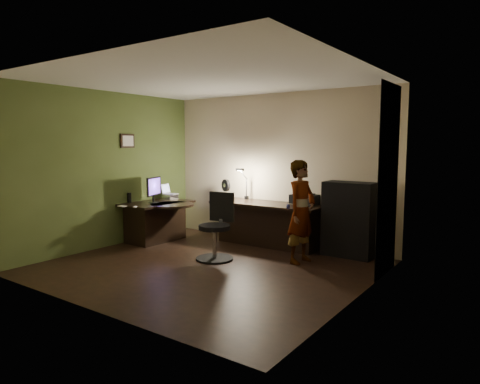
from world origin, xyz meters
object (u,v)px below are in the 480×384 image
Objects in this scene: desk_right at (266,224)px; monitor at (153,194)px; person at (301,212)px; cabinet at (349,219)px; desk_left at (157,222)px; office_chair at (214,227)px.

desk_right is 2.14m from monitor.
desk_right is 1.30× the size of person.
desk_left is at bearing -161.90° from cabinet.
office_chair is at bearing -98.25° from desk_right.
person is at bearing 6.19° from desk_left.
office_chair is at bearing -137.92° from cabinet.
cabinet is 0.91m from person.
person reaches higher than office_chair.
office_chair is (1.67, -0.40, 0.16)m from desk_left.
desk_right is 1.24m from person.
monitor is at bearing -160.61° from cabinet.
desk_right is 1.70× the size of cabinet.
desk_right reaches higher than desk_left.
office_chair is at bearing -12.14° from desk_left.
desk_right is at bearing 64.71° from person.
cabinet is (3.30, 1.01, 0.23)m from desk_left.
office_chair is (-0.17, -1.26, 0.14)m from desk_right.
desk_right is 3.84× the size of monitor.
cabinet is at bearing 18.34° from desk_left.
desk_right is at bearing 5.27° from monitor.
person is at bearing -119.75° from cabinet.
desk_left is 2.03m from desk_right.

